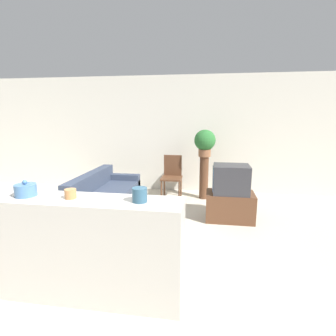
{
  "coord_description": "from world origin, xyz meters",
  "views": [
    {
      "loc": [
        1.35,
        -2.76,
        1.8
      ],
      "look_at": [
        0.63,
        1.88,
        0.85
      ],
      "focal_mm": 28.0,
      "sensor_mm": 36.0,
      "label": 1
    }
  ],
  "objects_px": {
    "wooden_chair": "(172,174)",
    "potted_plant": "(205,142)",
    "couch": "(105,199)",
    "decorative_bowl": "(26,190)",
    "television": "(231,179)"
  },
  "relations": [
    {
      "from": "wooden_chair",
      "to": "couch",
      "type": "bearing_deg",
      "value": -134.53
    },
    {
      "from": "couch",
      "to": "decorative_bowl",
      "type": "relative_size",
      "value": 8.81
    },
    {
      "from": "television",
      "to": "decorative_bowl",
      "type": "height_order",
      "value": "decorative_bowl"
    },
    {
      "from": "couch",
      "to": "wooden_chair",
      "type": "distance_m",
      "value": 1.6
    },
    {
      "from": "potted_plant",
      "to": "decorative_bowl",
      "type": "distance_m",
      "value": 3.78
    },
    {
      "from": "wooden_chair",
      "to": "potted_plant",
      "type": "xyz_separation_m",
      "value": [
        0.7,
        0.04,
        0.73
      ]
    },
    {
      "from": "television",
      "to": "potted_plant",
      "type": "height_order",
      "value": "potted_plant"
    },
    {
      "from": "couch",
      "to": "potted_plant",
      "type": "distance_m",
      "value": 2.36
    },
    {
      "from": "decorative_bowl",
      "to": "potted_plant",
      "type": "bearing_deg",
      "value": 63.5
    },
    {
      "from": "wooden_chair",
      "to": "decorative_bowl",
      "type": "xyz_separation_m",
      "value": [
        -0.99,
        -3.33,
        0.56
      ]
    },
    {
      "from": "potted_plant",
      "to": "wooden_chair",
      "type": "bearing_deg",
      "value": -176.52
    },
    {
      "from": "couch",
      "to": "wooden_chair",
      "type": "xyz_separation_m",
      "value": [
        1.11,
        1.12,
        0.25
      ]
    },
    {
      "from": "television",
      "to": "potted_plant",
      "type": "xyz_separation_m",
      "value": [
        -0.47,
        1.15,
        0.52
      ]
    },
    {
      "from": "couch",
      "to": "decorative_bowl",
      "type": "height_order",
      "value": "decorative_bowl"
    },
    {
      "from": "decorative_bowl",
      "to": "television",
      "type": "bearing_deg",
      "value": 45.96
    }
  ]
}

